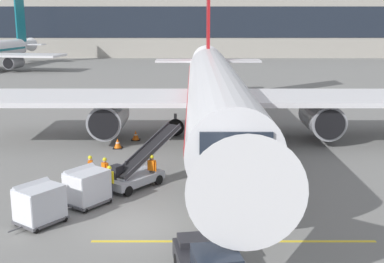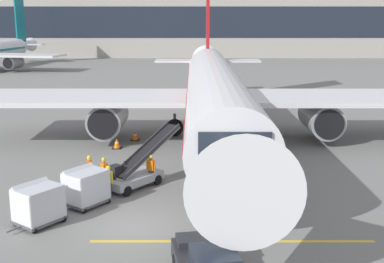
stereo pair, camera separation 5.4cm
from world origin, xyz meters
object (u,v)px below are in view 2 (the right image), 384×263
(baggage_cart_lead, at_px, (88,186))
(ground_crew_marshaller, at_px, (92,168))
(ground_crew_wingwalker, at_px, (153,168))
(safety_cone_engine_keepout, at_px, (119,143))
(belt_loader, at_px, (138,171))
(safety_cone_wingtip, at_px, (137,135))
(ground_crew_by_carts, at_px, (111,179))
(parked_airplane, at_px, (217,91))
(ground_crew_by_loader, at_px, (106,170))
(baggage_cart_second, at_px, (40,203))

(baggage_cart_lead, bearing_deg, ground_crew_marshaller, 97.37)
(ground_crew_wingwalker, xyz_separation_m, safety_cone_engine_keepout, (-3.10, 8.01, -0.64))
(belt_loader, height_order, safety_cone_engine_keepout, belt_loader)
(ground_crew_marshaller, distance_m, safety_cone_engine_keepout, 8.17)
(ground_crew_wingwalker, xyz_separation_m, safety_cone_wingtip, (-2.07, 10.46, -0.63))
(ground_crew_marshaller, bearing_deg, baggage_cart_lead, -82.63)
(ground_crew_by_carts, height_order, safety_cone_wingtip, ground_crew_by_carts)
(belt_loader, height_order, baggage_cart_lead, belt_loader)
(parked_airplane, distance_m, ground_crew_by_loader, 13.49)
(belt_loader, height_order, ground_crew_marshaller, belt_loader)
(baggage_cart_second, xyz_separation_m, ground_crew_by_loader, (2.17, 4.90, -0.00))
(parked_airplane, height_order, safety_cone_engine_keepout, parked_airplane)
(belt_loader, distance_m, ground_crew_marshaller, 2.58)
(ground_crew_by_carts, xyz_separation_m, safety_cone_wingtip, (-0.05, 12.53, -0.63))
(parked_airplane, distance_m, ground_crew_by_carts, 14.62)
(ground_crew_marshaller, relative_size, safety_cone_wingtip, 2.29)
(baggage_cart_lead, distance_m, ground_crew_wingwalker, 4.32)
(baggage_cart_lead, distance_m, safety_cone_engine_keepout, 11.12)
(baggage_cart_second, height_order, ground_crew_by_loader, baggage_cart_second)
(safety_cone_engine_keepout, bearing_deg, parked_airplane, 22.65)
(baggage_cart_second, relative_size, ground_crew_by_loader, 1.53)
(baggage_cart_lead, xyz_separation_m, safety_cone_wingtip, (0.95, 13.55, -0.63))
(baggage_cart_lead, distance_m, ground_crew_by_loader, 2.62)
(ground_crew_marshaller, height_order, safety_cone_engine_keepout, ground_crew_marshaller)
(baggage_cart_lead, relative_size, baggage_cart_second, 1.00)
(baggage_cart_second, bearing_deg, ground_crew_marshaller, 76.32)
(safety_cone_engine_keepout, height_order, safety_cone_wingtip, safety_cone_wingtip)
(parked_airplane, distance_m, ground_crew_wingwalker, 11.99)
(ground_crew_marshaller, xyz_separation_m, safety_cone_wingtip, (1.33, 10.58, -0.63))
(parked_airplane, distance_m, ground_crew_marshaller, 13.61)
(baggage_cart_second, bearing_deg, belt_loader, 53.41)
(parked_airplane, bearing_deg, baggage_cart_lead, -116.52)
(parked_airplane, xyz_separation_m, belt_loader, (-4.82, -11.19, -2.85))
(parked_airplane, height_order, ground_crew_marshaller, parked_airplane)
(safety_cone_engine_keepout, bearing_deg, baggage_cart_lead, -89.62)
(safety_cone_wingtip, bearing_deg, baggage_cart_lead, -94.01)
(ground_crew_by_loader, xyz_separation_m, ground_crew_by_carts, (0.50, -1.56, 0.00))
(parked_airplane, height_order, ground_crew_wingwalker, parked_airplane)
(safety_cone_wingtip, bearing_deg, ground_crew_by_carts, -89.78)
(belt_loader, xyz_separation_m, ground_crew_wingwalker, (0.83, 0.22, 0.12))
(ground_crew_by_carts, relative_size, ground_crew_marshaller, 1.00)
(ground_crew_marshaller, distance_m, safety_cone_wingtip, 10.68)
(belt_loader, distance_m, ground_crew_wingwalker, 0.87)
(belt_loader, distance_m, safety_cone_wingtip, 10.76)
(belt_loader, xyz_separation_m, ground_crew_marshaller, (-2.58, 0.09, 0.12))
(belt_loader, bearing_deg, ground_crew_marshaller, 177.93)
(ground_crew_marshaller, bearing_deg, ground_crew_by_carts, -54.75)
(ground_crew_by_carts, relative_size, safety_cone_wingtip, 2.29)
(belt_loader, relative_size, ground_crew_by_carts, 2.81)
(ground_crew_by_loader, distance_m, safety_cone_wingtip, 11.00)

